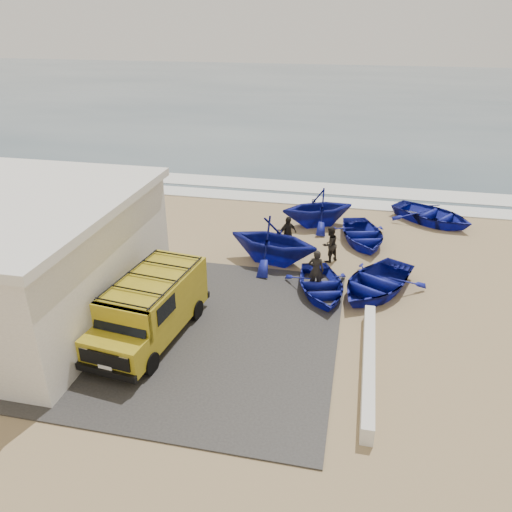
{
  "coord_description": "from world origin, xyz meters",
  "views": [
    {
      "loc": [
        4.22,
        -15.6,
        9.84
      ],
      "look_at": [
        0.48,
        1.76,
        1.2
      ],
      "focal_mm": 35.0,
      "sensor_mm": 36.0,
      "label": 1
    }
  ],
  "objects_px": {
    "fisherman_back": "(288,234)",
    "building": "(12,256)",
    "boat_mid_right": "(362,235)",
    "fisherman_middle": "(330,244)",
    "van": "(151,306)",
    "boat_near_left": "(321,286)",
    "boat_near_right": "(376,282)",
    "boat_far_right": "(432,215)",
    "parapet": "(368,364)",
    "boat_mid_left": "(273,240)",
    "fisherman_front": "(316,270)",
    "boat_far_left": "(318,207)"
  },
  "relations": [
    {
      "from": "van",
      "to": "fisherman_front",
      "type": "relative_size",
      "value": 3.09
    },
    {
      "from": "parapet",
      "to": "fisherman_middle",
      "type": "relative_size",
      "value": 3.72
    },
    {
      "from": "building",
      "to": "boat_far_left",
      "type": "relative_size",
      "value": 2.53
    },
    {
      "from": "boat_far_right",
      "to": "fisherman_front",
      "type": "bearing_deg",
      "value": -177.19
    },
    {
      "from": "fisherman_back",
      "to": "van",
      "type": "bearing_deg",
      "value": -158.37
    },
    {
      "from": "boat_mid_left",
      "to": "fisherman_front",
      "type": "relative_size",
      "value": 2.33
    },
    {
      "from": "boat_far_left",
      "to": "boat_far_right",
      "type": "bearing_deg",
      "value": 79.03
    },
    {
      "from": "boat_mid_left",
      "to": "boat_far_left",
      "type": "height_order",
      "value": "boat_mid_left"
    },
    {
      "from": "boat_near_right",
      "to": "boat_mid_left",
      "type": "height_order",
      "value": "boat_mid_left"
    },
    {
      "from": "boat_near_left",
      "to": "boat_far_left",
      "type": "height_order",
      "value": "boat_far_left"
    },
    {
      "from": "van",
      "to": "fisherman_back",
      "type": "distance_m",
      "value": 8.39
    },
    {
      "from": "fisherman_front",
      "to": "fisherman_back",
      "type": "distance_m",
      "value": 3.74
    },
    {
      "from": "building",
      "to": "boat_far_right",
      "type": "xyz_separation_m",
      "value": [
        15.57,
        12.01,
        -1.72
      ]
    },
    {
      "from": "van",
      "to": "boat_near_right",
      "type": "distance_m",
      "value": 8.68
    },
    {
      "from": "fisherman_front",
      "to": "fisherman_back",
      "type": "height_order",
      "value": "fisherman_front"
    },
    {
      "from": "building",
      "to": "fisherman_front",
      "type": "xyz_separation_m",
      "value": [
        10.38,
        3.71,
        -1.31
      ]
    },
    {
      "from": "fisherman_middle",
      "to": "fisherman_back",
      "type": "relative_size",
      "value": 0.97
    },
    {
      "from": "boat_mid_left",
      "to": "boat_far_left",
      "type": "distance_m",
      "value": 4.89
    },
    {
      "from": "parapet",
      "to": "boat_mid_right",
      "type": "distance_m",
      "value": 9.71
    },
    {
      "from": "fisherman_back",
      "to": "fisherman_front",
      "type": "bearing_deg",
      "value": -108.56
    },
    {
      "from": "fisherman_front",
      "to": "fisherman_middle",
      "type": "bearing_deg",
      "value": -93.99
    },
    {
      "from": "boat_near_right",
      "to": "boat_mid_left",
      "type": "relative_size",
      "value": 1.06
    },
    {
      "from": "boat_mid_right",
      "to": "fisherman_middle",
      "type": "xyz_separation_m",
      "value": [
        -1.37,
        -2.33,
        0.4
      ]
    },
    {
      "from": "boat_mid_right",
      "to": "boat_near_left",
      "type": "bearing_deg",
      "value": -119.91
    },
    {
      "from": "fisherman_back",
      "to": "building",
      "type": "bearing_deg",
      "value": 174.26
    },
    {
      "from": "boat_far_right",
      "to": "boat_mid_right",
      "type": "bearing_deg",
      "value": 168.37
    },
    {
      "from": "parapet",
      "to": "boat_mid_left",
      "type": "bearing_deg",
      "value": 121.89
    },
    {
      "from": "boat_mid_left",
      "to": "fisherman_front",
      "type": "distance_m",
      "value": 2.91
    },
    {
      "from": "boat_near_right",
      "to": "boat_mid_right",
      "type": "xyz_separation_m",
      "value": [
        -0.62,
        4.7,
        -0.03
      ]
    },
    {
      "from": "van",
      "to": "fisherman_middle",
      "type": "distance_m",
      "value": 8.79
    },
    {
      "from": "boat_near_left",
      "to": "boat_mid_right",
      "type": "distance_m",
      "value": 5.49
    },
    {
      "from": "parapet",
      "to": "boat_near_right",
      "type": "height_order",
      "value": "boat_near_right"
    },
    {
      "from": "boat_mid_right",
      "to": "fisherman_front",
      "type": "bearing_deg",
      "value": -123.36
    },
    {
      "from": "building",
      "to": "boat_near_left",
      "type": "xyz_separation_m",
      "value": [
        10.63,
        3.4,
        -1.8
      ]
    },
    {
      "from": "building",
      "to": "fisherman_back",
      "type": "relative_size",
      "value": 5.68
    },
    {
      "from": "boat_near_right",
      "to": "boat_far_left",
      "type": "distance_m",
      "value": 7.08
    },
    {
      "from": "fisherman_middle",
      "to": "boat_near_left",
      "type": "bearing_deg",
      "value": 41.74
    },
    {
      "from": "boat_near_left",
      "to": "boat_mid_left",
      "type": "xyz_separation_m",
      "value": [
        -2.32,
        2.34,
        0.68
      ]
    },
    {
      "from": "parapet",
      "to": "fisherman_front",
      "type": "relative_size",
      "value": 3.52
    },
    {
      "from": "boat_near_right",
      "to": "fisherman_back",
      "type": "bearing_deg",
      "value": 170.38
    },
    {
      "from": "fisherman_front",
      "to": "parapet",
      "type": "bearing_deg",
      "value": 117.18
    },
    {
      "from": "boat_near_left",
      "to": "boat_near_right",
      "type": "height_order",
      "value": "boat_near_right"
    },
    {
      "from": "boat_near_right",
      "to": "fisherman_middle",
      "type": "relative_size",
      "value": 2.62
    },
    {
      "from": "boat_near_right",
      "to": "boat_far_right",
      "type": "height_order",
      "value": "boat_far_right"
    },
    {
      "from": "van",
      "to": "fisherman_middle",
      "type": "xyz_separation_m",
      "value": [
        5.34,
        6.97,
        -0.36
      ]
    },
    {
      "from": "van",
      "to": "fisherman_back",
      "type": "xyz_separation_m",
      "value": [
        3.36,
        7.67,
        -0.34
      ]
    },
    {
      "from": "boat_near_left",
      "to": "boat_far_right",
      "type": "distance_m",
      "value": 9.93
    },
    {
      "from": "boat_near_right",
      "to": "boat_far_right",
      "type": "bearing_deg",
      "value": 98.45
    },
    {
      "from": "boat_mid_right",
      "to": "boat_far_right",
      "type": "bearing_deg",
      "value": 29.02
    },
    {
      "from": "parapet",
      "to": "fisherman_middle",
      "type": "bearing_deg",
      "value": 103.66
    }
  ]
}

